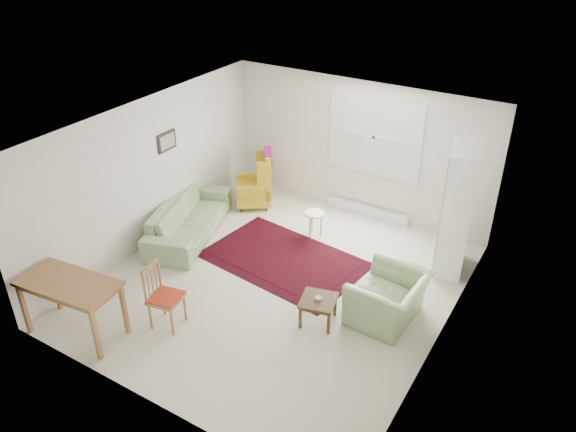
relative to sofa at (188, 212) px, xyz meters
The scene contains 10 objects.
room 2.28m from the sofa, ahead, with size 5.04×5.54×2.51m.
rug 1.90m from the sofa, ahead, with size 2.53×1.63×0.03m, color black, non-canonical shape.
sofa is the anchor object (origin of this frame).
armchair 3.86m from the sofa, ahead, with size 1.05×0.92×0.82m, color #87A76F.
wingback_chair 1.51m from the sofa, 76.08° to the left, with size 0.65×0.69×1.13m, color gold, non-canonical shape.
coffee_table 3.19m from the sofa, 16.30° to the right, with size 0.48×0.48×0.39m, color #473016, non-canonical shape.
stool 2.20m from the sofa, 30.75° to the left, with size 0.33×0.33×0.45m, color white, non-canonical shape.
cabinet 4.46m from the sofa, 18.18° to the left, with size 0.43×0.82×2.06m, color white, non-canonical shape.
desk 2.80m from the sofa, 82.65° to the right, with size 1.33×0.67×0.85m, color #99693D, non-canonical shape.
desk_chair 2.40m from the sofa, 57.10° to the right, with size 0.42×0.42×0.96m, color #99693D, non-canonical shape.
Camera 1 is at (3.76, -5.91, 5.21)m, focal length 35.00 mm.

